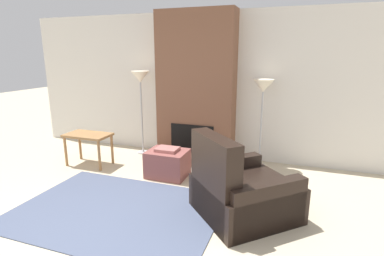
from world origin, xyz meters
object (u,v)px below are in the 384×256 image
(side_table, at_px, (88,139))
(floor_lamp_left, at_px, (140,82))
(armchair, at_px, (239,193))
(floor_lamp_right, at_px, (263,91))
(ottoman, at_px, (168,163))

(side_table, xyz_separation_m, floor_lamp_left, (0.56, 0.88, 0.90))
(armchair, distance_m, floor_lamp_left, 2.98)
(floor_lamp_left, distance_m, floor_lamp_right, 2.23)
(ottoman, height_order, armchair, armchair)
(armchair, height_order, floor_lamp_right, floor_lamp_right)
(ottoman, relative_size, side_table, 0.80)
(ottoman, relative_size, floor_lamp_left, 0.39)
(side_table, bearing_deg, ottoman, -0.39)
(floor_lamp_left, height_order, floor_lamp_right, floor_lamp_left)
(ottoman, bearing_deg, floor_lamp_right, 34.44)
(floor_lamp_right, bearing_deg, side_table, -162.39)
(armchair, height_order, side_table, armchair)
(ottoman, distance_m, armchair, 1.51)
(floor_lamp_left, bearing_deg, ottoman, -44.13)
(ottoman, distance_m, side_table, 1.50)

